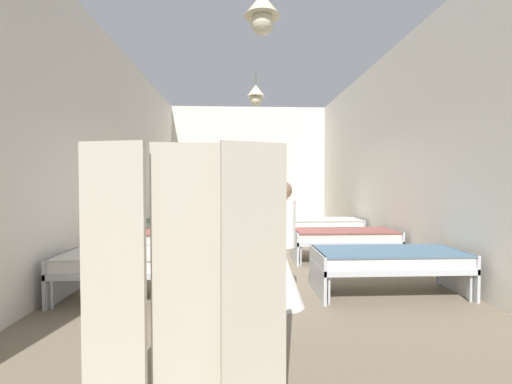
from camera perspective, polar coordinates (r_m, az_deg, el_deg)
ground_plane at (r=6.48m, az=0.24°, el=-11.78°), size 5.91×12.22×0.10m
room_shell at (r=7.52m, az=-0.23°, el=6.08°), size 5.71×11.82×4.07m
bed_left_row_0 at (r=4.69m, az=-18.85°, el=-10.98°), size 1.90×0.84×0.57m
bed_right_row_0 at (r=4.91m, az=20.89°, el=-10.44°), size 1.90×0.84×0.57m
bed_left_row_1 at (r=6.51m, az=-14.16°, el=-7.40°), size 1.90×0.84×0.57m
bed_right_row_1 at (r=6.67m, az=14.28°, el=-7.18°), size 1.90×0.84×0.57m
bed_left_row_2 at (r=8.36m, az=-11.57°, el=-5.37°), size 1.90×0.84×0.57m
bed_right_row_2 at (r=8.48m, az=10.51°, el=-5.26°), size 1.90×0.84×0.57m
nurse_near_aisle at (r=4.15m, az=4.39°, el=-11.28°), size 0.52×0.52×1.49m
nurse_mid_aisle at (r=9.53m, az=1.72°, el=-3.92°), size 0.52×0.52×1.49m
potted_plant at (r=10.78m, az=-0.24°, el=-1.83°), size 0.61×0.61×1.31m
privacy_screen at (r=2.21m, az=-11.59°, el=-14.41°), size 1.25×0.17×1.70m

